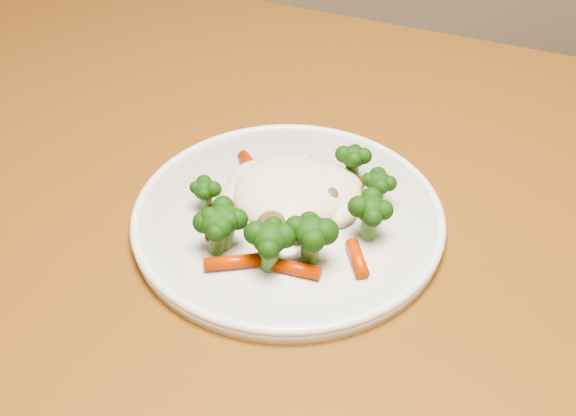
{
  "coord_description": "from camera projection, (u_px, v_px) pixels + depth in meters",
  "views": [
    {
      "loc": [
        0.14,
        -0.71,
        1.21
      ],
      "look_at": [
        0.1,
        -0.19,
        0.77
      ],
      "focal_mm": 45.0,
      "sensor_mm": 36.0,
      "label": 1
    }
  ],
  "objects": [
    {
      "name": "dining_table",
      "position": [
        325.0,
        274.0,
        0.77
      ],
      "size": [
        1.41,
        1.15,
        0.75
      ],
      "rotation": [
        0.0,
        0.0,
        -0.32
      ],
      "color": "brown",
      "rests_on": "ground"
    },
    {
      "name": "meal",
      "position": [
        290.0,
        202.0,
        0.66
      ],
      "size": [
        0.2,
        0.18,
        0.05
      ],
      "color": "beige",
      "rests_on": "plate"
    },
    {
      "name": "plate",
      "position": [
        288.0,
        219.0,
        0.69
      ],
      "size": [
        0.29,
        0.29,
        0.01
      ],
      "primitive_type": "cylinder",
      "color": "white",
      "rests_on": "dining_table"
    }
  ]
}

